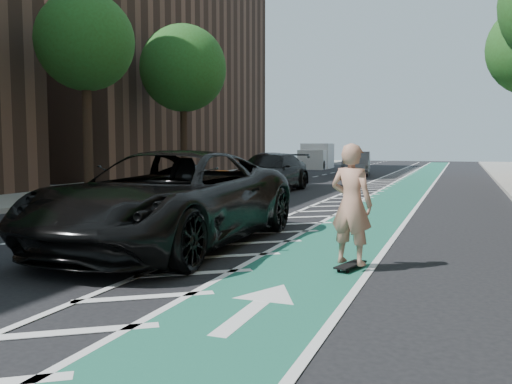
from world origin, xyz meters
The scene contains 18 objects.
ground centered at (0.00, 0.00, 0.00)m, with size 120.00×120.00×0.00m, color black.
bike_lane centered at (3.00, 10.00, 0.01)m, with size 2.00×90.00×0.01m, color #195A46.
buffer_strip centered at (1.50, 10.00, 0.01)m, with size 1.40×90.00×0.01m, color silver.
sidewalk_left centered at (-9.50, 10.00, 0.07)m, with size 5.00×90.00×0.15m, color gray.
curb_left centered at (-7.05, 10.00, 0.08)m, with size 0.12×90.00×0.16m, color gray.
building_left_far centered at (-17.50, 24.00, 9.00)m, with size 14.00×22.00×18.00m, color brown.
tree_l_c centered at (-7.90, 8.00, 5.77)m, with size 4.20×4.20×7.90m.
tree_l_d centered at (-7.90, 16.00, 5.77)m, with size 4.20×4.20×7.90m.
skateboard centered at (3.70, -0.29, 0.08)m, with size 0.41×0.78×0.10m.
skateboarder centered at (3.70, -0.29, 1.05)m, with size 0.69×0.46×1.90m, color tan.
suv_near centered at (0.00, 0.48, 0.94)m, with size 3.11×6.74×1.87m, color black.
suv_far centered at (-2.32, 12.93, 0.81)m, with size 2.26×5.57×1.62m, color black.
car_silver centered at (-6.00, 23.09, 0.81)m, with size 1.91×4.75×1.62m, color #9FA0A5.
car_grey centered at (-1.04, 26.11, 0.77)m, with size 1.63×4.67×1.54m, color #5A5A5F.
box_truck centered at (-6.07, 35.32, 0.96)m, with size 2.55×5.14×2.08m.
barrel_a centered at (-3.80, 6.78, 0.46)m, with size 0.72×0.72×0.98m.
barrel_b centered at (-3.60, 10.90, 0.45)m, with size 0.70×0.70×0.95m.
barrel_c centered at (-2.91, 14.58, 0.44)m, with size 0.68×0.68×0.93m.
Camera 1 is at (5.30, -8.71, 1.98)m, focal length 38.00 mm.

